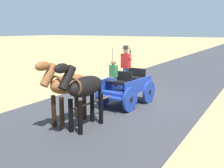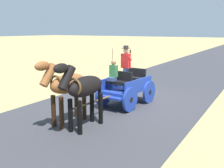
% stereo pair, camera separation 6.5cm
% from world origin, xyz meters
% --- Properties ---
extents(ground_plane, '(200.00, 200.00, 0.00)m').
position_xyz_m(ground_plane, '(0.00, 0.00, 0.00)').
color(ground_plane, tan).
extents(road_surface, '(6.64, 160.00, 0.01)m').
position_xyz_m(road_surface, '(0.00, 0.00, 0.00)').
color(road_surface, '#38383D').
rests_on(road_surface, ground).
extents(horse_drawn_carriage, '(1.60, 4.52, 2.50)m').
position_xyz_m(horse_drawn_carriage, '(-0.21, 0.66, 0.82)').
color(horse_drawn_carriage, '#1E3899').
rests_on(horse_drawn_carriage, ground).
extents(horse_near_side, '(0.61, 2.13, 2.21)m').
position_xyz_m(horse_near_side, '(-0.35, 3.71, 1.32)').
color(horse_near_side, black).
rests_on(horse_near_side, ground).
extents(horse_off_side, '(0.65, 2.13, 2.21)m').
position_xyz_m(horse_off_side, '(0.40, 3.65, 1.32)').
color(horse_off_side, brown).
rests_on(horse_off_side, ground).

